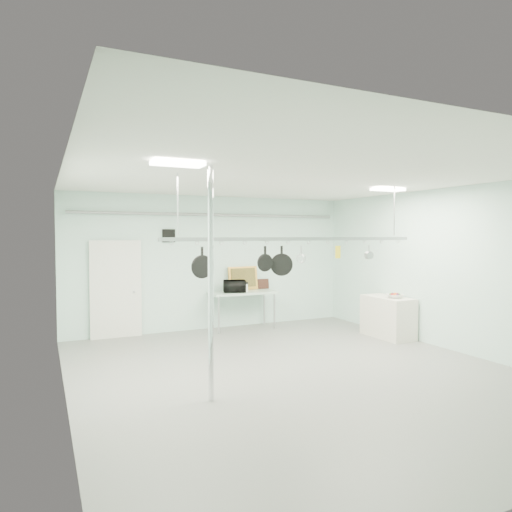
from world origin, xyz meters
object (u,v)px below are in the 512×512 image
side_cabinet (388,317)px  skillet_mid (265,259)px  pot_rack (298,237)px  skillet_right (282,261)px  coffee_canister (245,288)px  fruit_bowl (395,296)px  prep_table (243,295)px  skillet_left (202,263)px  microwave (235,286)px  chrome_pole (211,284)px

side_cabinet → skillet_mid: 4.01m
pot_rack → skillet_right: bearing=180.0°
coffee_canister → fruit_bowl: 3.44m
pot_rack → prep_table: bearing=83.1°
skillet_left → skillet_mid: size_ratio=1.19×
pot_rack → fruit_bowl: bearing=16.8°
coffee_canister → skillet_right: size_ratio=0.38×
microwave → skillet_mid: skillet_mid is taller
side_cabinet → fruit_bowl: 0.54m
side_cabinet → fruit_bowl: fruit_bowl is taller
skillet_right → skillet_left: bearing=-158.1°
side_cabinet → microwave: 3.57m
coffee_canister → skillet_mid: bearing=-108.2°
pot_rack → coffee_canister: size_ratio=24.71×
chrome_pole → skillet_mid: 1.58m
side_cabinet → pot_rack: size_ratio=0.25×
skillet_left → fruit_bowl: bearing=3.9°
chrome_pole → fruit_bowl: 5.21m
microwave → skillet_right: (-0.50, -3.26, 0.78)m
prep_table → pot_rack: bearing=-96.9°
fruit_bowl → coffee_canister: bearing=137.3°
prep_table → coffee_canister: coffee_canister is taller
skillet_mid → prep_table: bearing=68.0°
coffee_canister → prep_table: bearing=107.5°
microwave → fruit_bowl: bearing=156.1°
side_cabinet → coffee_canister: 3.34m
skillet_mid → skillet_right: same height
prep_table → skillet_mid: bearing=-107.4°
side_cabinet → fruit_bowl: size_ratio=3.39×
skillet_left → microwave: bearing=53.0°
prep_table → skillet_right: skillet_right is taller
prep_table → fruit_bowl: size_ratio=4.52×
side_cabinet → pot_rack: bearing=-159.6°
pot_rack → skillet_left: bearing=180.0°
chrome_pole → fruit_bowl: size_ratio=9.04×
prep_table → skillet_right: bearing=-102.4°
microwave → skillet_left: (-1.90, -3.26, 0.79)m
prep_table → microwave: size_ratio=3.09×
pot_rack → skillet_right: pot_rack is taller
prep_table → coffee_canister: size_ratio=8.24×
coffee_canister → skillet_left: (-2.15, -3.22, 0.84)m
prep_table → skillet_mid: 3.61m
skillet_mid → microwave: bearing=71.5°
prep_table → pot_rack: pot_rack is taller
coffee_canister → fruit_bowl: coffee_canister is taller
prep_table → skillet_left: (-2.12, -3.30, 1.01)m
side_cabinet → skillet_right: skillet_right is taller
prep_table → side_cabinet: bearing=-40.8°
prep_table → skillet_mid: size_ratio=3.83×
chrome_pole → microwave: bearing=63.5°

